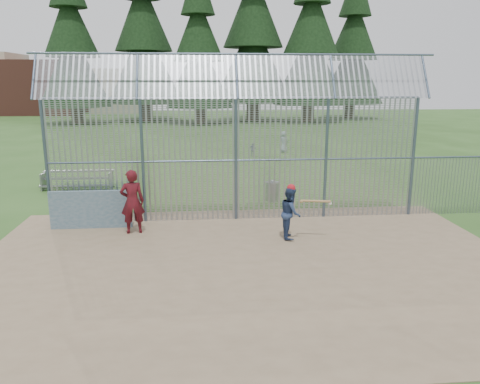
{
  "coord_description": "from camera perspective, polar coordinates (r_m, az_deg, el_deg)",
  "views": [
    {
      "loc": [
        -1.2,
        -11.5,
        4.57
      ],
      "look_at": [
        0.0,
        2.0,
        1.3
      ],
      "focal_mm": 35.0,
      "sensor_mm": 36.0,
      "label": 1
    }
  ],
  "objects": [
    {
      "name": "bleacher",
      "position": [
        21.23,
        -19.17,
        1.5
      ],
      "size": [
        3.0,
        0.95,
        0.72
      ],
      "color": "gray",
      "rests_on": "ground"
    },
    {
      "name": "batter",
      "position": [
        13.73,
        6.18,
        -2.54
      ],
      "size": [
        0.65,
        0.79,
        1.52
      ],
      "primitive_type": "imported",
      "rotation": [
        0.0,
        0.0,
        1.47
      ],
      "color": "navy",
      "rests_on": "dirt_infield"
    },
    {
      "name": "bg_kid_seated",
      "position": [
        28.51,
        1.58,
        5.18
      ],
      "size": [
        0.53,
        0.39,
        0.84
      ],
      "primitive_type": "imported",
      "rotation": [
        0.0,
        0.0,
        2.7
      ],
      "color": "slate",
      "rests_on": "ground"
    },
    {
      "name": "conifer_row",
      "position": [
        53.47,
        -1.8,
        20.28
      ],
      "size": [
        38.48,
        12.26,
        20.2
      ],
      "color": "#332319",
      "rests_on": "ground"
    },
    {
      "name": "backstop_fence",
      "position": [
        15.4,
        6.27,
        5.23
      ],
      "size": [
        20.09,
        0.81,
        5.3
      ],
      "color": "#47566B",
      "rests_on": "ground"
    },
    {
      "name": "bg_kid_standing",
      "position": [
        30.27,
        5.36,
        6.11
      ],
      "size": [
        0.77,
        0.64,
        1.35
      ],
      "primitive_type": "imported",
      "rotation": [
        0.0,
        0.0,
        3.51
      ],
      "color": "gray",
      "rests_on": "ground"
    },
    {
      "name": "ground",
      "position": [
        12.44,
        0.82,
        -8.0
      ],
      "size": [
        120.0,
        120.0,
        0.0
      ],
      "primitive_type": "plane",
      "color": "#2D511E",
      "rests_on": "ground"
    },
    {
      "name": "dugout_wall",
      "position": [
        15.32,
        -17.73,
        -2.04
      ],
      "size": [
        2.5,
        0.12,
        1.2
      ],
      "primitive_type": "cube",
      "color": "#38566B",
      "rests_on": "dirt_infield"
    },
    {
      "name": "distant_buildings",
      "position": [
        71.47,
        -23.51,
        11.69
      ],
      "size": [
        26.5,
        10.5,
        8.0
      ],
      "color": "brown",
      "rests_on": "ground"
    },
    {
      "name": "trash_can",
      "position": [
        18.06,
        3.95,
        0.11
      ],
      "size": [
        0.56,
        0.56,
        0.82
      ],
      "color": "gray",
      "rests_on": "ground"
    },
    {
      "name": "batting_gear",
      "position": [
        13.57,
        7.05,
        0.04
      ],
      "size": [
        1.28,
        0.39,
        0.59
      ],
      "color": "#AD1720",
      "rests_on": "ground"
    },
    {
      "name": "dirt_infield",
      "position": [
        11.97,
        1.07,
        -8.83
      ],
      "size": [
        14.0,
        10.0,
        0.02
      ],
      "primitive_type": "cube",
      "color": "#756047",
      "rests_on": "ground"
    },
    {
      "name": "onlooker",
      "position": [
        14.41,
        -12.99,
        -1.15
      ],
      "size": [
        0.78,
        0.58,
        1.96
      ],
      "primitive_type": "imported",
      "rotation": [
        0.0,
        0.0,
        3.31
      ],
      "color": "maroon",
      "rests_on": "dirt_infield"
    }
  ]
}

